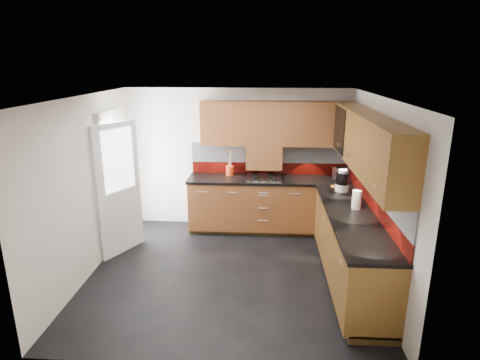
# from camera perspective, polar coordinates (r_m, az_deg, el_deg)

# --- Properties ---
(room) EXTENTS (4.00, 3.80, 2.64)m
(room) POSITION_cam_1_polar(r_m,az_deg,el_deg) (5.14, -1.63, 1.69)
(room) COLOR black
(base_cabinets) EXTENTS (2.70, 3.20, 0.95)m
(base_cabinets) POSITION_cam_1_polar(r_m,az_deg,el_deg) (6.17, 9.03, -6.35)
(base_cabinets) COLOR brown
(base_cabinets) RESTS_ON room
(countertop) EXTENTS (2.72, 3.22, 0.04)m
(countertop) POSITION_cam_1_polar(r_m,az_deg,el_deg) (5.99, 9.12, -2.15)
(countertop) COLOR black
(countertop) RESTS_ON base_cabinets
(backsplash) EXTENTS (2.70, 3.20, 0.54)m
(backsplash) POSITION_cam_1_polar(r_m,az_deg,el_deg) (6.15, 11.12, 1.05)
(backsplash) COLOR #650D09
(backsplash) RESTS_ON countertop
(upper_cabinets) EXTENTS (2.50, 3.20, 0.72)m
(upper_cabinets) POSITION_cam_1_polar(r_m,az_deg,el_deg) (5.86, 11.18, 6.61)
(upper_cabinets) COLOR brown
(upper_cabinets) RESTS_ON room
(extractor_hood) EXTENTS (0.60, 0.33, 0.40)m
(extractor_hood) POSITION_cam_1_polar(r_m,az_deg,el_deg) (6.76, 3.45, 3.35)
(extractor_hood) COLOR brown
(extractor_hood) RESTS_ON room
(glass_cabinet) EXTENTS (0.32, 0.80, 0.66)m
(glass_cabinet) POSITION_cam_1_polar(r_m,az_deg,el_deg) (6.22, 15.29, 7.14)
(glass_cabinet) COLOR black
(glass_cabinet) RESTS_ON room
(back_door) EXTENTS (0.42, 1.19, 2.04)m
(back_door) POSITION_cam_1_polar(r_m,az_deg,el_deg) (6.38, -17.10, -0.47)
(back_door) COLOR white
(back_door) RESTS_ON room
(gas_hob) EXTENTS (0.58, 0.51, 0.04)m
(gas_hob) POSITION_cam_1_polar(r_m,az_deg,el_deg) (6.68, 3.40, 0.31)
(gas_hob) COLOR silver
(gas_hob) RESTS_ON countertop
(utensil_pot) EXTENTS (0.13, 0.13, 0.47)m
(utensil_pot) POSITION_cam_1_polar(r_m,az_deg,el_deg) (6.86, -1.47, 1.49)
(utensil_pot) COLOR red
(utensil_pot) RESTS_ON countertop
(toaster) EXTENTS (0.32, 0.26, 0.20)m
(toaster) POSITION_cam_1_polar(r_m,az_deg,el_deg) (6.86, 14.34, 0.94)
(toaster) COLOR silver
(toaster) RESTS_ON countertop
(food_processor) EXTENTS (0.20, 0.20, 0.33)m
(food_processor) POSITION_cam_1_polar(r_m,az_deg,el_deg) (6.19, 14.34, -0.19)
(food_processor) COLOR white
(food_processor) RESTS_ON countertop
(paper_towel) EXTENTS (0.16, 0.16, 0.25)m
(paper_towel) POSITION_cam_1_polar(r_m,az_deg,el_deg) (5.50, 16.24, -2.70)
(paper_towel) COLOR white
(paper_towel) RESTS_ON countertop
(orange_cloth) EXTENTS (0.16, 0.14, 0.01)m
(orange_cloth) POSITION_cam_1_polar(r_m,az_deg,el_deg) (6.41, 13.49, -0.90)
(orange_cloth) COLOR orange
(orange_cloth) RESTS_ON countertop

